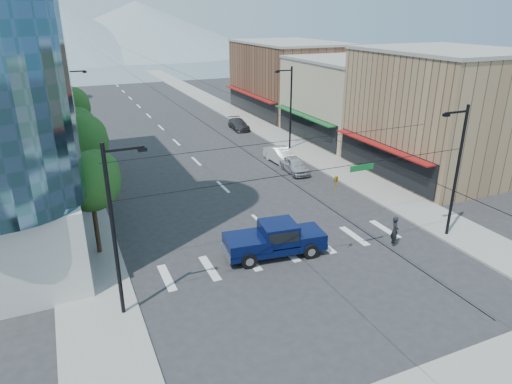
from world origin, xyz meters
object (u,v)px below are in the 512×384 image
Objects in this scene: parked_car_far at (239,124)px; pickup_truck at (274,239)px; parked_car_near at (295,165)px; parked_car_mid at (281,156)px; pedestrian at (395,231)px.

pickup_truck is at bearing -103.83° from parked_car_far.
parked_car_near is 3.09m from parked_car_mid.
pickup_truck reaches higher than parked_car_mid.
parked_car_far is at bearing 81.18° from parked_car_mid.
pickup_truck reaches higher than parked_car_far.
parked_car_mid is (1.06, 18.56, -0.22)m from pedestrian.
pickup_truck reaches higher than parked_car_near.
pickup_truck is 1.43× the size of parked_car_far.
parked_car_near is (8.74, 13.50, -0.38)m from pickup_truck.
pedestrian reaches higher than parked_car_near.
parked_car_far is at bearing 20.48° from pedestrian.
parked_car_near is 0.94× the size of parked_car_far.
parked_car_mid is at bearing 68.72° from pickup_truck.
pickup_truck is 8.03m from pedestrian.
pickup_truck is at bearing 100.40° from pedestrian.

